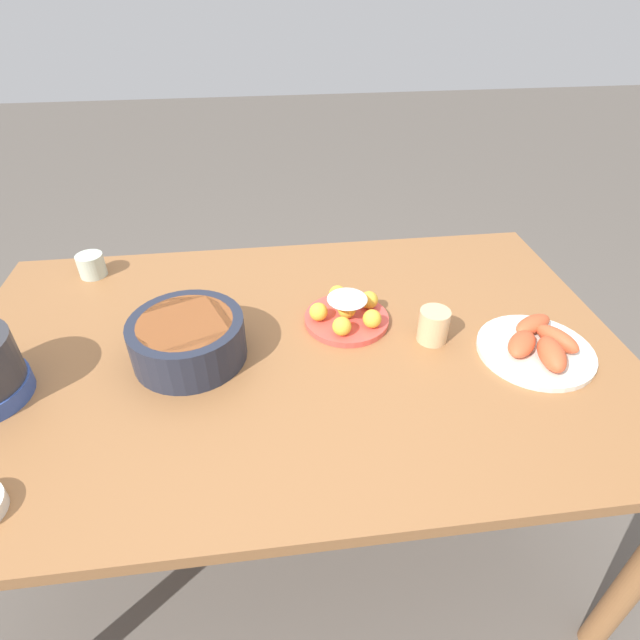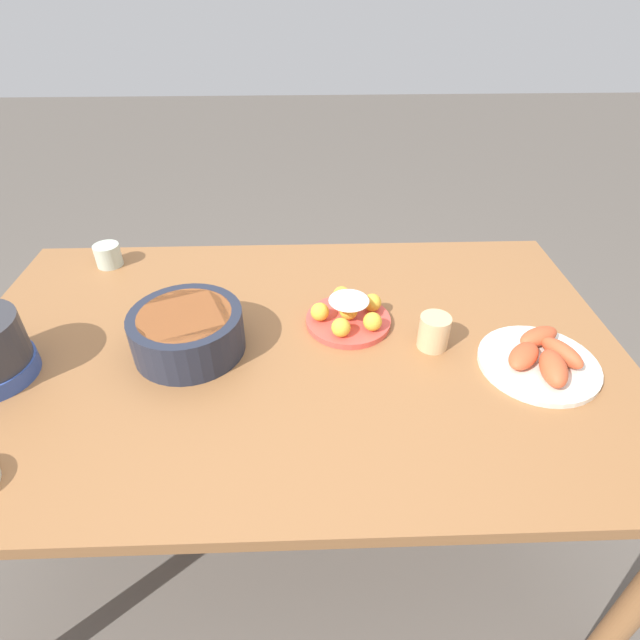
{
  "view_description": "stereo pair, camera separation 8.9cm",
  "coord_description": "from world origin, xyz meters",
  "px_view_note": "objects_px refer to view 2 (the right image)",
  "views": [
    {
      "loc": [
        0.05,
        0.93,
        1.5
      ],
      "look_at": [
        -0.07,
        -0.04,
        0.78
      ],
      "focal_mm": 28.0,
      "sensor_mm": 36.0,
      "label": 1
    },
    {
      "loc": [
        -0.04,
        0.94,
        1.5
      ],
      "look_at": [
        -0.07,
        -0.04,
        0.78
      ],
      "focal_mm": 28.0,
      "sensor_mm": 36.0,
      "label": 2
    }
  ],
  "objects_px": {
    "dining_table": "(292,368)",
    "cup_far": "(434,332)",
    "cup_near": "(108,255)",
    "cake_plate": "(349,315)",
    "seafood_platter": "(541,359)",
    "serving_bowl": "(187,331)"
  },
  "relations": [
    {
      "from": "dining_table",
      "to": "cup_far",
      "type": "relative_size",
      "value": 19.05
    },
    {
      "from": "dining_table",
      "to": "cup_far",
      "type": "xyz_separation_m",
      "value": [
        -0.34,
        0.02,
        0.12
      ]
    },
    {
      "from": "dining_table",
      "to": "cup_far",
      "type": "distance_m",
      "value": 0.36
    },
    {
      "from": "cup_near",
      "to": "cup_far",
      "type": "distance_m",
      "value": 0.98
    },
    {
      "from": "cake_plate",
      "to": "seafood_platter",
      "type": "bearing_deg",
      "value": 157.15
    },
    {
      "from": "dining_table",
      "to": "cake_plate",
      "type": "bearing_deg",
      "value": -152.97
    },
    {
      "from": "dining_table",
      "to": "cup_near",
      "type": "relative_size",
      "value": 21.1
    },
    {
      "from": "serving_bowl",
      "to": "cup_near",
      "type": "distance_m",
      "value": 0.51
    },
    {
      "from": "seafood_platter",
      "to": "cup_far",
      "type": "xyz_separation_m",
      "value": [
        0.23,
        -0.08,
        0.02
      ]
    },
    {
      "from": "seafood_platter",
      "to": "cup_far",
      "type": "relative_size",
      "value": 3.21
    },
    {
      "from": "cake_plate",
      "to": "serving_bowl",
      "type": "bearing_deg",
      "value": 12.96
    },
    {
      "from": "cake_plate",
      "to": "seafood_platter",
      "type": "distance_m",
      "value": 0.46
    },
    {
      "from": "cake_plate",
      "to": "cup_near",
      "type": "distance_m",
      "value": 0.77
    },
    {
      "from": "dining_table",
      "to": "cake_plate",
      "type": "xyz_separation_m",
      "value": [
        -0.15,
        -0.07,
        0.11
      ]
    },
    {
      "from": "cake_plate",
      "to": "cup_far",
      "type": "xyz_separation_m",
      "value": [
        -0.19,
        0.1,
        0.01
      ]
    },
    {
      "from": "cup_far",
      "to": "cake_plate",
      "type": "bearing_deg",
      "value": -26.38
    },
    {
      "from": "cup_far",
      "to": "dining_table",
      "type": "bearing_deg",
      "value": -3.54
    },
    {
      "from": "cup_near",
      "to": "cup_far",
      "type": "xyz_separation_m",
      "value": [
        -0.89,
        0.41,
        0.01
      ]
    },
    {
      "from": "cake_plate",
      "to": "serving_bowl",
      "type": "relative_size",
      "value": 0.82
    },
    {
      "from": "cup_near",
      "to": "serving_bowl",
      "type": "bearing_deg",
      "value": 127.45
    },
    {
      "from": "cup_near",
      "to": "cup_far",
      "type": "height_order",
      "value": "cup_far"
    },
    {
      "from": "serving_bowl",
      "to": "cup_far",
      "type": "xyz_separation_m",
      "value": [
        -0.58,
        0.01,
        -0.01
      ]
    }
  ]
}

